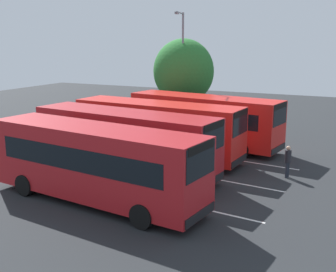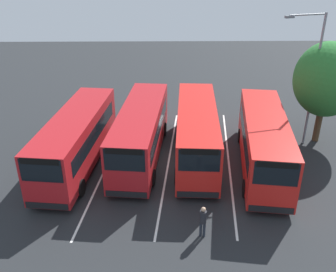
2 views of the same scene
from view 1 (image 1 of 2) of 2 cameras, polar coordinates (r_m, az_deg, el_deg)
ground_plane at (r=23.75m, az=-2.17°, el=-4.15°), size 71.50×71.50×0.00m
bus_far_left at (r=18.50m, az=-9.55°, el=-3.37°), size 10.36×3.55×3.29m
bus_center_left at (r=22.10m, az=-5.76°, el=-0.63°), size 10.36×3.47×3.29m
bus_center_right at (r=25.07m, az=-1.38°, el=1.02°), size 10.29×3.04×3.29m
bus_far_right at (r=28.02m, az=4.78°, el=2.21°), size 10.39×3.85×3.29m
pedestrian at (r=22.57m, az=15.55°, el=-2.95°), size 0.40×0.40×1.65m
street_lamp at (r=32.08m, az=1.87°, el=9.36°), size 0.85×2.75×8.76m
depot_tree at (r=33.42m, az=2.05°, el=8.50°), size 4.71×4.24×6.94m
lane_stripe_outer_left at (r=20.62m, az=-7.23°, el=-6.87°), size 14.77×1.70×0.01m
lane_stripe_inner_left at (r=23.75m, az=-2.17°, el=-4.14°), size 14.77×1.70×0.01m
lane_stripe_inner_right at (r=27.05m, az=1.66°, el=-2.04°), size 14.77×1.70×0.01m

